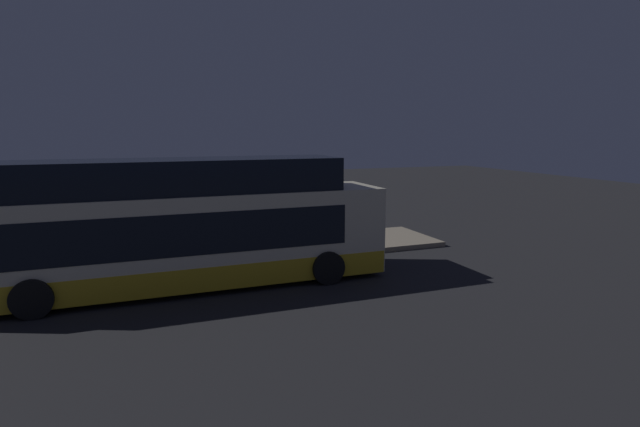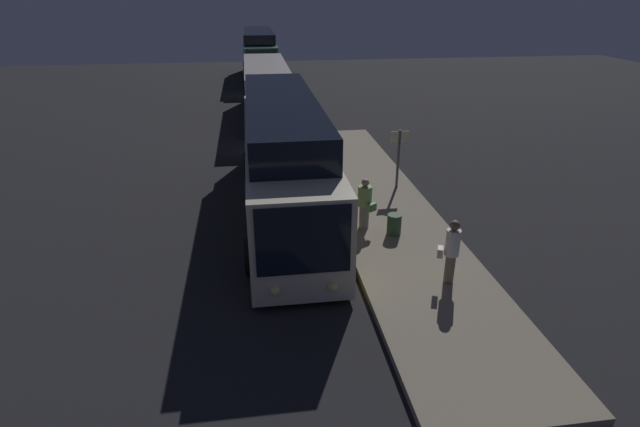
% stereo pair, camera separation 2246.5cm
% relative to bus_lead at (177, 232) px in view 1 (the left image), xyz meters
% --- Properties ---
extents(ground, '(80.00, 80.00, 0.00)m').
position_rel_bus_lead_xyz_m(ground, '(0.53, 0.00, -1.70)').
color(ground, '#232326').
extents(platform, '(20.00, 3.48, 0.20)m').
position_rel_bus_lead_xyz_m(platform, '(0.53, 3.34, -1.61)').
color(platform, gray).
rests_on(platform, ground).
extents(bus_lead, '(12.36, 2.80, 3.83)m').
position_rel_bus_lead_xyz_m(bus_lead, '(0.00, 0.00, 0.00)').
color(bus_lead, beige).
rests_on(bus_lead, ground).
extents(passenger_boarding, '(0.49, 0.61, 1.76)m').
position_rel_bus_lead_xyz_m(passenger_boarding, '(5.78, 3.79, -0.55)').
color(passenger_boarding, '#6B604C').
rests_on(passenger_boarding, platform).
extents(passenger_waiting, '(0.70, 0.63, 1.63)m').
position_rel_bus_lead_xyz_m(passenger_waiting, '(2.30, 2.36, -0.64)').
color(passenger_waiting, gray).
rests_on(passenger_waiting, platform).
extents(suitcase, '(0.33, 0.21, 0.84)m').
position_rel_bus_lead_xyz_m(suitcase, '(1.92, 1.94, -1.21)').
color(suitcase, '#334C7F').
rests_on(suitcase, platform).
extents(sign_post, '(0.10, 0.67, 2.24)m').
position_rel_bus_lead_xyz_m(sign_post, '(-0.96, 4.35, -0.10)').
color(sign_post, '#4C4C51').
rests_on(sign_post, platform).
extents(trash_bin, '(0.44, 0.44, 0.65)m').
position_rel_bus_lead_xyz_m(trash_bin, '(2.89, 3.16, -1.18)').
color(trash_bin, '#2D4C33').
rests_on(trash_bin, platform).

